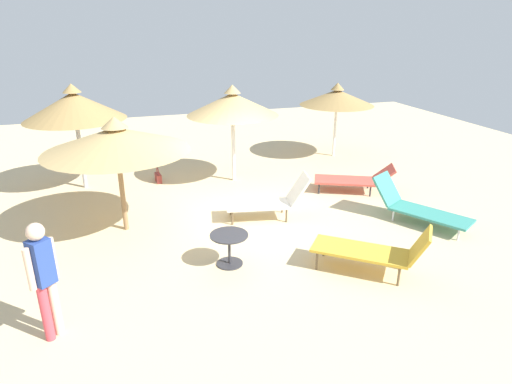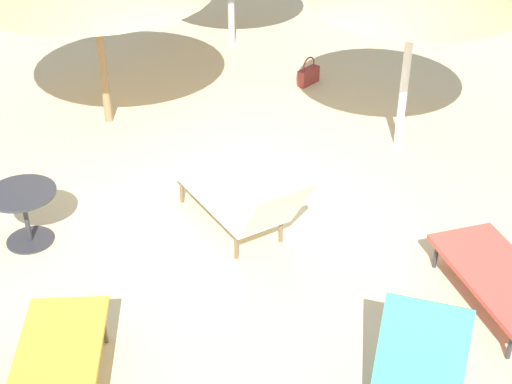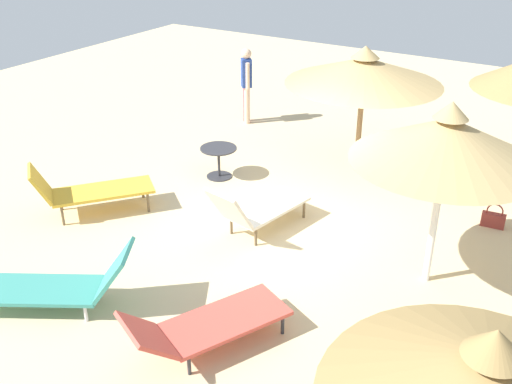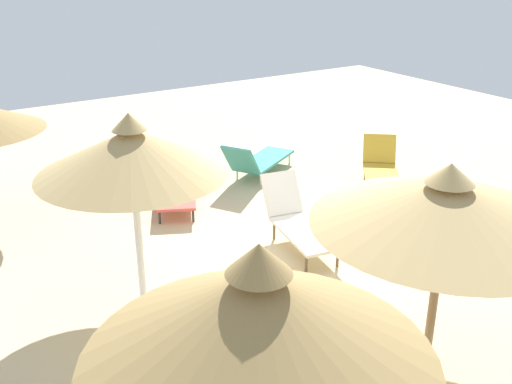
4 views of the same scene
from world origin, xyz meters
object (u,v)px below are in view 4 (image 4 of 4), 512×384
(parasol_umbrella_far_left, at_px, (447,204))
(lounge_chair_near_right, at_px, (258,160))
(side_table_round, at_px, (437,229))
(parasol_umbrella_far_right, at_px, (131,152))
(lounge_chair_edge, at_px, (176,186))
(parasol_umbrella_near_left, at_px, (259,317))
(lounge_chair_center, at_px, (297,220))
(lounge_chair_front, at_px, (381,171))

(parasol_umbrella_far_left, bearing_deg, lounge_chair_near_right, -104.34)
(parasol_umbrella_far_left, distance_m, side_table_round, 3.10)
(parasol_umbrella_far_left, bearing_deg, parasol_umbrella_far_right, -52.29)
(lounge_chair_near_right, distance_m, side_table_round, 4.37)
(parasol_umbrella_far_left, relative_size, lounge_chair_edge, 1.38)
(parasol_umbrella_near_left, distance_m, lounge_chair_near_right, 8.48)
(parasol_umbrella_far_left, bearing_deg, lounge_chair_edge, -85.02)
(lounge_chair_center, height_order, lounge_chair_near_right, lounge_chair_center)
(lounge_chair_center, xyz_separation_m, lounge_chair_front, (-2.71, -0.92, 0.00))
(parasol_umbrella_far_left, height_order, lounge_chair_center, parasol_umbrella_far_left)
(parasol_umbrella_far_left, bearing_deg, side_table_round, -140.27)
(parasol_umbrella_near_left, distance_m, lounge_chair_edge, 7.28)
(parasol_umbrella_far_right, height_order, lounge_chair_center, parasol_umbrella_far_right)
(parasol_umbrella_near_left, relative_size, side_table_round, 3.94)
(parasol_umbrella_near_left, relative_size, lounge_chair_edge, 1.30)
(parasol_umbrella_far_right, distance_m, side_table_round, 4.85)
(lounge_chair_near_right, bearing_deg, parasol_umbrella_far_left, 75.66)
(lounge_chair_near_right, bearing_deg, side_table_round, 96.84)
(lounge_chair_edge, bearing_deg, parasol_umbrella_far_right, 56.47)
(side_table_round, bearing_deg, lounge_chair_front, -114.16)
(lounge_chair_center, bearing_deg, lounge_chair_front, -161.32)
(parasol_umbrella_far_right, distance_m, lounge_chair_front, 5.75)
(parasol_umbrella_near_left, height_order, lounge_chair_front, parasol_umbrella_near_left)
(parasol_umbrella_far_left, bearing_deg, parasol_umbrella_near_left, 17.25)
(parasol_umbrella_near_left, bearing_deg, parasol_umbrella_far_left, -162.75)
(parasol_umbrella_far_right, relative_size, lounge_chair_edge, 1.25)
(lounge_chair_center, height_order, side_table_round, lounge_chair_center)
(parasol_umbrella_far_right, relative_size, lounge_chair_near_right, 1.20)
(lounge_chair_center, bearing_deg, side_table_round, 140.29)
(lounge_chair_near_right, xyz_separation_m, side_table_round, (-0.52, 4.34, 0.05))
(lounge_chair_edge, xyz_separation_m, side_table_round, (-2.56, 3.98, 0.07))
(lounge_chair_near_right, bearing_deg, lounge_chair_edge, 9.84)
(side_table_round, bearing_deg, lounge_chair_near_right, -83.16)
(parasol_umbrella_far_right, bearing_deg, lounge_chair_near_right, -141.35)
(parasol_umbrella_far_right, xyz_separation_m, side_table_round, (-4.37, 1.26, -1.68))
(lounge_chair_front, bearing_deg, lounge_chair_near_right, -52.48)
(parasol_umbrella_far_right, height_order, lounge_chair_near_right, parasol_umbrella_far_right)
(lounge_chair_center, relative_size, lounge_chair_near_right, 0.88)
(parasol_umbrella_far_right, height_order, lounge_chair_edge, parasol_umbrella_far_right)
(lounge_chair_center, height_order, lounge_chair_edge, lounge_chair_center)
(lounge_chair_center, relative_size, side_table_round, 2.77)
(lounge_chair_edge, distance_m, side_table_round, 4.74)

